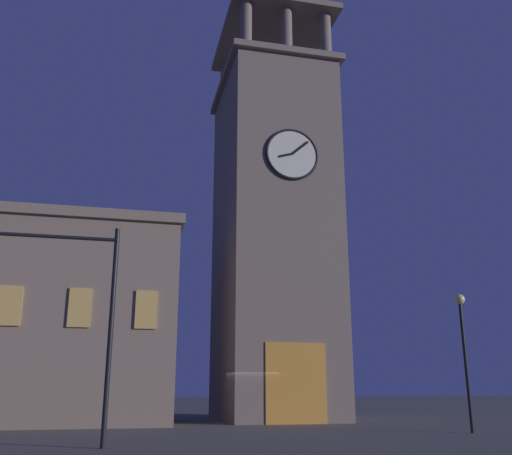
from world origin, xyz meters
TOP-DOWN VIEW (x-y plane):
  - ground_plane at (0.00, 0.00)m, footprint 200.00×200.00m
  - clocktower at (-2.08, -3.11)m, footprint 6.91×9.06m
  - traffic_signal_near at (8.37, 11.24)m, footprint 4.49×0.41m
  - street_lamp at (-7.21, 8.27)m, footprint 0.44×0.44m

SIDE VIEW (x-z plane):
  - ground_plane at x=0.00m, z-range 0.00..0.00m
  - street_lamp at x=-7.21m, z-range 1.06..6.64m
  - traffic_signal_near at x=8.37m, z-range 1.16..7.90m
  - clocktower at x=-2.08m, z-range -2.81..25.03m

